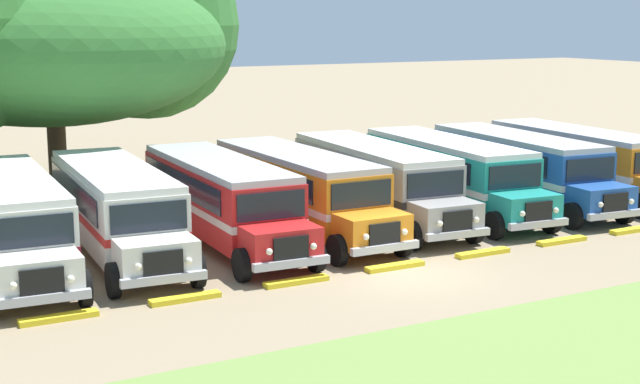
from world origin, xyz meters
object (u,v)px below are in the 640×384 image
object	(u,v)px
parked_bus_slot_4	(300,187)
broad_shade_tree	(42,34)
parked_bus_slot_8	(580,159)
parked_bus_slot_6	(450,171)
parked_bus_slot_2	(116,205)
parked_bus_slot_1	(11,217)
parked_bus_slot_3	(221,196)
parked_bus_slot_7	(520,165)
parked_bus_slot_5	(376,178)

from	to	relation	value
parked_bus_slot_4	broad_shade_tree	xyz separation A→B (m)	(-6.59, 10.38, 5.35)
parked_bus_slot_8	parked_bus_slot_6	bearing A→B (deg)	-86.84
parked_bus_slot_2	parked_bus_slot_4	xyz separation A→B (m)	(6.75, 0.02, 0.00)
parked_bus_slot_1	parked_bus_slot_3	world-z (taller)	same
parked_bus_slot_1	parked_bus_slot_3	distance (m)	6.94
parked_bus_slot_1	parked_bus_slot_7	world-z (taller)	same
parked_bus_slot_2	parked_bus_slot_6	size ratio (longest dim) A/B	1.00
parked_bus_slot_3	parked_bus_slot_5	world-z (taller)	same
parked_bus_slot_6	broad_shade_tree	distance (m)	17.68
parked_bus_slot_4	broad_shade_tree	world-z (taller)	broad_shade_tree
parked_bus_slot_1	parked_bus_slot_2	xyz separation A→B (m)	(3.34, 0.23, 0.00)
parked_bus_slot_8	parked_bus_slot_1	bearing A→B (deg)	-85.58
parked_bus_slot_4	parked_bus_slot_8	world-z (taller)	same
parked_bus_slot_1	parked_bus_slot_6	distance (m)	16.94
parked_bus_slot_3	broad_shade_tree	world-z (taller)	broad_shade_tree
parked_bus_slot_1	parked_bus_slot_5	xyz separation A→B (m)	(13.53, 0.59, 0.00)
parked_bus_slot_1	parked_bus_slot_3	size ratio (longest dim) A/B	1.00
parked_bus_slot_2	broad_shade_tree	distance (m)	11.70
parked_bus_slot_2	parked_bus_slot_7	size ratio (longest dim) A/B	1.00
parked_bus_slot_1	broad_shade_tree	distance (m)	12.40
broad_shade_tree	parked_bus_slot_5	bearing A→B (deg)	-44.99
parked_bus_slot_3	parked_bus_slot_7	distance (m)	13.47
parked_bus_slot_7	parked_bus_slot_8	size ratio (longest dim) A/B	1.00
parked_bus_slot_3	parked_bus_slot_4	distance (m)	3.15
parked_bus_slot_4	broad_shade_tree	bearing A→B (deg)	-147.24
parked_bus_slot_8	broad_shade_tree	distance (m)	23.42
parked_bus_slot_2	parked_bus_slot_6	xyz separation A→B (m)	(13.60, 0.25, 0.00)
parked_bus_slot_1	parked_bus_slot_5	distance (m)	13.54
parked_bus_slot_1	parked_bus_slot_4	xyz separation A→B (m)	(10.08, 0.24, 0.00)
parked_bus_slot_3	parked_bus_slot_7	bearing A→B (deg)	93.72
parked_bus_slot_5	broad_shade_tree	world-z (taller)	broad_shade_tree
parked_bus_slot_3	parked_bus_slot_8	distance (m)	16.96
parked_bus_slot_1	parked_bus_slot_4	bearing A→B (deg)	94.80
parked_bus_slot_3	parked_bus_slot_8	world-z (taller)	same
parked_bus_slot_6	parked_bus_slot_2	bearing A→B (deg)	-84.18
parked_bus_slot_8	parked_bus_slot_4	bearing A→B (deg)	-85.79
parked_bus_slot_7	broad_shade_tree	size ratio (longest dim) A/B	0.60
parked_bus_slot_3	parked_bus_slot_8	xyz separation A→B (m)	(16.95, 0.43, 0.00)
parked_bus_slot_2	parked_bus_slot_7	xyz separation A→B (m)	(17.08, 0.10, 0.00)
parked_bus_slot_5	parked_bus_slot_6	size ratio (longest dim) A/B	1.00
parked_bus_slot_5	parked_bus_slot_6	xyz separation A→B (m)	(3.41, -0.12, 0.00)
parked_bus_slot_1	broad_shade_tree	bearing A→B (deg)	165.23
parked_bus_slot_3	parked_bus_slot_5	distance (m)	6.61
parked_bus_slot_2	parked_bus_slot_8	bearing A→B (deg)	94.68
parked_bus_slot_4	parked_bus_slot_8	xyz separation A→B (m)	(13.81, 0.21, 0.00)
parked_bus_slot_7	parked_bus_slot_8	bearing A→B (deg)	96.95
parked_bus_slot_2	parked_bus_slot_3	bearing A→B (deg)	90.72
parked_bus_slot_4	parked_bus_slot_7	distance (m)	10.33
parked_bus_slot_3	parked_bus_slot_4	size ratio (longest dim) A/B	1.00
parked_bus_slot_1	parked_bus_slot_4	distance (m)	10.08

